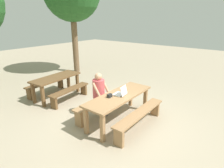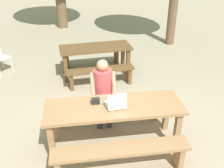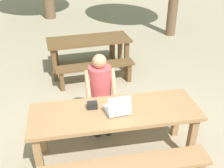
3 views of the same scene
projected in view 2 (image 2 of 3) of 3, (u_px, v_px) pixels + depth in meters
The scene contains 10 objects.
ground_plane at pixel (114, 143), 4.36m from camera, with size 30.00×30.00×0.00m, color tan.
picnic_table_front at pixel (114, 111), 4.04m from camera, with size 2.17×0.72×0.76m.
bench_near at pixel (121, 154), 3.63m from camera, with size 1.97×0.30×0.47m.
bench_far at pixel (109, 105), 4.74m from camera, with size 1.97×0.30×0.47m.
laptop at pixel (116, 103), 3.94m from camera, with size 0.32×0.34×0.26m.
small_pouch at pixel (96, 101), 4.03m from camera, with size 0.13×0.08×0.09m.
person_seated at pixel (103, 88), 4.51m from camera, with size 0.44×0.42×1.27m.
picnic_table_mid at pixel (96, 52), 6.38m from camera, with size 1.81×0.83×0.76m.
bench_mid_south at pixel (101, 73), 5.99m from camera, with size 1.60×0.44×0.44m.
bench_mid_north at pixel (92, 54), 7.06m from camera, with size 1.60×0.44×0.44m.
Camera 2 is at (-0.52, -3.31, 2.97)m, focal length 40.97 mm.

